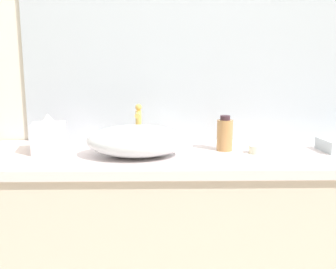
{
  "coord_description": "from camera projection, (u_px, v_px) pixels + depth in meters",
  "views": [
    {
      "loc": [
        -0.27,
        -1.15,
        1.28
      ],
      "look_at": [
        -0.24,
        0.41,
        0.97
      ],
      "focal_mm": 43.44,
      "sensor_mm": 36.0,
      "label": 1
    }
  ],
  "objects": [
    {
      "name": "bathroom_wall_rear",
      "position": [
        220.0,
        50.0,
        1.85
      ],
      "size": [
        6.0,
        0.06,
        2.6
      ],
      "primitive_type": "cube",
      "color": "silver",
      "rests_on": "ground"
    },
    {
      "name": "vanity_counter",
      "position": [
        197.0,
        254.0,
        1.72
      ],
      "size": [
        1.77,
        0.51,
        0.89
      ],
      "color": "beige",
      "rests_on": "ground"
    },
    {
      "name": "wall_mirror_panel",
      "position": [
        195.0,
        30.0,
        1.79
      ],
      "size": [
        1.52,
        0.01,
        0.99
      ],
      "primitive_type": "cube",
      "color": "#B2BCC6",
      "rests_on": "vanity_counter"
    },
    {
      "name": "sink_basin",
      "position": [
        136.0,
        141.0,
        1.57
      ],
      "size": [
        0.39,
        0.27,
        0.12
      ],
      "primitive_type": "ellipsoid",
      "color": "silver",
      "rests_on": "vanity_counter"
    },
    {
      "name": "faucet",
      "position": [
        138.0,
        122.0,
        1.72
      ],
      "size": [
        0.03,
        0.12,
        0.18
      ],
      "color": "gold",
      "rests_on": "vanity_counter"
    },
    {
      "name": "lotion_bottle",
      "position": [
        225.0,
        134.0,
        1.67
      ],
      "size": [
        0.07,
        0.07,
        0.15
      ],
      "color": "#B3804B",
      "rests_on": "vanity_counter"
    },
    {
      "name": "tissue_box",
      "position": [
        49.0,
        136.0,
        1.64
      ],
      "size": [
        0.15,
        0.15,
        0.16
      ],
      "color": "beige",
      "rests_on": "vanity_counter"
    },
    {
      "name": "candle_jar",
      "position": [
        256.0,
        149.0,
        1.63
      ],
      "size": [
        0.06,
        0.06,
        0.03
      ],
      "primitive_type": "cylinder",
      "color": "silver",
      "rests_on": "vanity_counter"
    }
  ]
}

